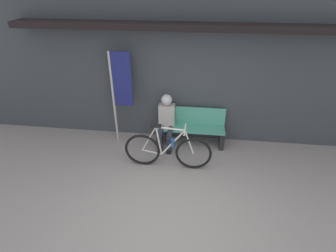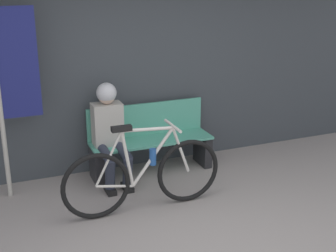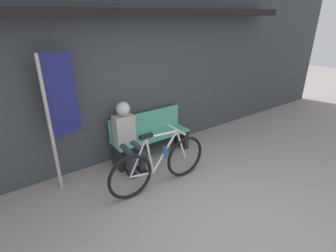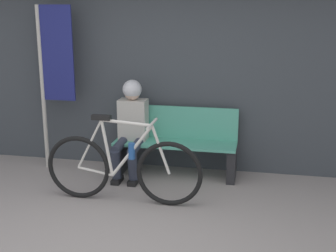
{
  "view_description": "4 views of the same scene",
  "coord_description": "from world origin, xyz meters",
  "px_view_note": "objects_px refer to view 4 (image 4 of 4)",
  "views": [
    {
      "loc": [
        0.35,
        -2.84,
        3.3
      ],
      "look_at": [
        -0.2,
        1.56,
        0.75
      ],
      "focal_mm": 28.0,
      "sensor_mm": 36.0,
      "label": 1
    },
    {
      "loc": [
        -1.57,
        -2.86,
        2.37
      ],
      "look_at": [
        0.27,
        1.7,
        0.72
      ],
      "focal_mm": 50.0,
      "sensor_mm": 36.0,
      "label": 2
    },
    {
      "loc": [
        -2.04,
        -1.59,
        2.49
      ],
      "look_at": [
        0.22,
        1.59,
        0.8
      ],
      "focal_mm": 28.0,
      "sensor_mm": 36.0,
      "label": 3
    },
    {
      "loc": [
        1.2,
        -3.18,
        2.08
      ],
      "look_at": [
        0.24,
        1.63,
        0.76
      ],
      "focal_mm": 50.0,
      "sensor_mm": 36.0,
      "label": 4
    }
  ],
  "objects_px": {
    "bicycle": "(123,168)",
    "person_seated": "(131,122)",
    "park_bench_near": "(176,145)",
    "banner_pole": "(52,66)"
  },
  "relations": [
    {
      "from": "banner_pole",
      "to": "bicycle",
      "type": "bearing_deg",
      "value": -36.89
    },
    {
      "from": "park_bench_near",
      "to": "bicycle",
      "type": "bearing_deg",
      "value": -113.7
    },
    {
      "from": "bicycle",
      "to": "person_seated",
      "type": "distance_m",
      "value": 0.86
    },
    {
      "from": "park_bench_near",
      "to": "banner_pole",
      "type": "relative_size",
      "value": 0.73
    },
    {
      "from": "bicycle",
      "to": "person_seated",
      "type": "height_order",
      "value": "person_seated"
    },
    {
      "from": "person_seated",
      "to": "banner_pole",
      "type": "bearing_deg",
      "value": 177.23
    },
    {
      "from": "person_seated",
      "to": "banner_pole",
      "type": "xyz_separation_m",
      "value": [
        -1.0,
        0.05,
        0.63
      ]
    },
    {
      "from": "park_bench_near",
      "to": "bicycle",
      "type": "distance_m",
      "value": 0.99
    },
    {
      "from": "park_bench_near",
      "to": "bicycle",
      "type": "relative_size",
      "value": 0.87
    },
    {
      "from": "bicycle",
      "to": "park_bench_near",
      "type": "bearing_deg",
      "value": 66.3
    }
  ]
}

